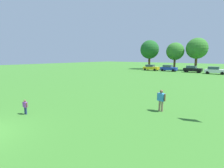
% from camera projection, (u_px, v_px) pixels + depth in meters
% --- Properties ---
extents(ground_plane, '(160.00, 160.00, 0.00)m').
position_uv_depth(ground_plane, '(173.00, 78.00, 32.32)').
color(ground_plane, '#387528').
extents(child_kite_flyer, '(0.49, 0.20, 1.04)m').
position_uv_depth(child_kite_flyer, '(25.00, 106.00, 12.21)').
color(child_kite_flyer, navy).
rests_on(child_kite_flyer, ground).
extents(adult_bystander, '(0.73, 0.44, 1.60)m').
position_uv_depth(adult_bystander, '(161.00, 99.00, 12.85)').
color(adult_bystander, '#8C7259').
rests_on(adult_bystander, ground).
extents(parked_car_yellow_0, '(4.30, 2.02, 1.68)m').
position_uv_depth(parked_car_yellow_0, '(151.00, 68.00, 50.18)').
color(parked_car_yellow_0, yellow).
rests_on(parked_car_yellow_0, ground).
extents(parked_car_blue_1, '(4.30, 2.02, 1.68)m').
position_uv_depth(parked_car_blue_1, '(169.00, 68.00, 47.87)').
color(parked_car_blue_1, '#1E38AD').
rests_on(parked_car_blue_1, ground).
extents(parked_car_black_2, '(4.30, 2.02, 1.68)m').
position_uv_depth(parked_car_black_2, '(192.00, 69.00, 44.18)').
color(parked_car_black_2, black).
rests_on(parked_car_black_2, ground).
extents(parked_car_white_3, '(4.30, 2.02, 1.68)m').
position_uv_depth(parked_car_white_3, '(215.00, 70.00, 40.09)').
color(parked_car_white_3, white).
rests_on(parked_car_white_3, ground).
extents(tree_far_left, '(5.81, 5.81, 9.06)m').
position_uv_depth(tree_far_left, '(150.00, 50.00, 55.59)').
color(tree_far_left, brown).
rests_on(tree_far_left, ground).
extents(tree_center, '(5.20, 5.20, 8.11)m').
position_uv_depth(tree_center, '(175.00, 51.00, 52.53)').
color(tree_center, brown).
rests_on(tree_center, ground).
extents(tree_far_right, '(5.91, 5.91, 9.22)m').
position_uv_depth(tree_far_right, '(197.00, 48.00, 49.94)').
color(tree_far_right, brown).
rests_on(tree_far_right, ground).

